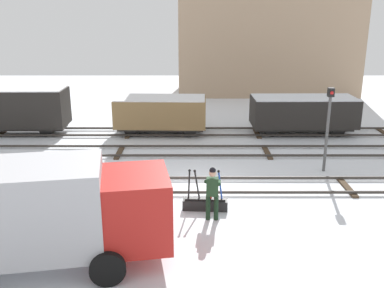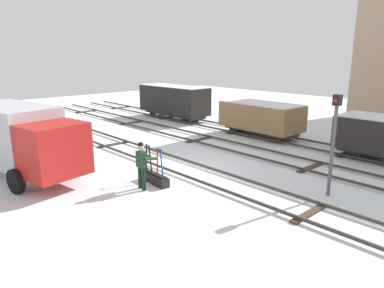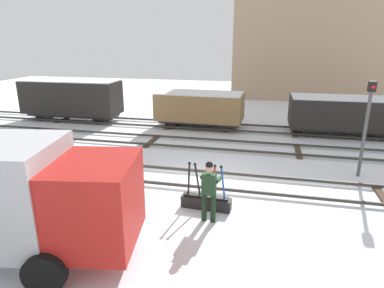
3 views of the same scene
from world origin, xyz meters
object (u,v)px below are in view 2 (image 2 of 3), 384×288
delivery_truck (21,138)px  freight_car_mid_siding (174,100)px  signal_post (334,135)px  freight_car_near_switch (261,117)px  switch_lever_frame (155,177)px  rail_worker (142,163)px

delivery_truck → freight_car_mid_siding: bearing=105.5°
signal_post → freight_car_mid_siding: (-15.41, 5.78, -0.75)m
freight_car_near_switch → switch_lever_frame: bearing=-75.6°
delivery_truck → switch_lever_frame: bearing=29.3°
rail_worker → freight_car_mid_siding: 14.64m
switch_lever_frame → freight_car_near_switch: freight_car_near_switch is taller
switch_lever_frame → signal_post: bearing=39.7°
rail_worker → freight_car_near_switch: size_ratio=0.36×
rail_worker → delivery_truck: (-4.40, -2.70, 0.60)m
delivery_truck → freight_car_near_switch: (2.06, 12.91, -0.41)m
switch_lever_frame → rail_worker: rail_worker is taller
switch_lever_frame → rail_worker: size_ratio=0.86×
delivery_truck → freight_car_near_switch: delivery_truck is taller
rail_worker → freight_car_near_switch: 10.48m
delivery_truck → rail_worker: bearing=21.8°
rail_worker → freight_car_near_switch: (-2.34, 10.21, 0.19)m
signal_post → freight_car_near_switch: (-7.27, 5.78, -0.99)m
switch_lever_frame → rail_worker: 1.05m
signal_post → freight_car_near_switch: signal_post is taller
rail_worker → freight_car_mid_siding: bearing=139.5°
rail_worker → signal_post: bearing=45.7°
freight_car_near_switch → freight_car_mid_siding: bearing=-178.3°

